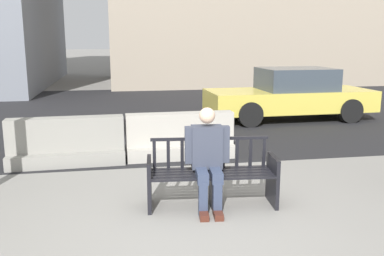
{
  "coord_description": "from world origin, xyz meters",
  "views": [
    {
      "loc": [
        -0.72,
        -4.42,
        2.17
      ],
      "look_at": [
        0.48,
        2.33,
        0.75
      ],
      "focal_mm": 40.0,
      "sensor_mm": 36.0,
      "label": 1
    }
  ],
  "objects_px": {
    "jersey_barrier_left": "(67,145)",
    "seated_person": "(208,156)",
    "street_bench": "(212,176)",
    "car_taxi_near": "(291,95)",
    "jersey_barrier_centre": "(180,139)"
  },
  "relations": [
    {
      "from": "street_bench",
      "to": "jersey_barrier_left",
      "type": "height_order",
      "value": "street_bench"
    },
    {
      "from": "street_bench",
      "to": "car_taxi_near",
      "type": "height_order",
      "value": "car_taxi_near"
    },
    {
      "from": "jersey_barrier_centre",
      "to": "jersey_barrier_left",
      "type": "relative_size",
      "value": 0.99
    },
    {
      "from": "jersey_barrier_left",
      "to": "street_bench",
      "type": "bearing_deg",
      "value": -47.93
    },
    {
      "from": "seated_person",
      "to": "jersey_barrier_left",
      "type": "distance_m",
      "value": 3.15
    },
    {
      "from": "seated_person",
      "to": "jersey_barrier_centre",
      "type": "height_order",
      "value": "seated_person"
    },
    {
      "from": "jersey_barrier_centre",
      "to": "jersey_barrier_left",
      "type": "xyz_separation_m",
      "value": [
        -2.05,
        -0.12,
        0.0
      ]
    },
    {
      "from": "jersey_barrier_left",
      "to": "seated_person",
      "type": "bearing_deg",
      "value": -49.46
    },
    {
      "from": "street_bench",
      "to": "jersey_barrier_centre",
      "type": "relative_size",
      "value": 0.86
    },
    {
      "from": "street_bench",
      "to": "seated_person",
      "type": "height_order",
      "value": "seated_person"
    },
    {
      "from": "car_taxi_near",
      "to": "seated_person",
      "type": "bearing_deg",
      "value": -121.65
    },
    {
      "from": "seated_person",
      "to": "jersey_barrier_centre",
      "type": "xyz_separation_m",
      "value": [
        0.01,
        2.5,
        -0.35
      ]
    },
    {
      "from": "seated_person",
      "to": "jersey_barrier_left",
      "type": "relative_size",
      "value": 0.65
    },
    {
      "from": "car_taxi_near",
      "to": "street_bench",
      "type": "bearing_deg",
      "value": -121.39
    },
    {
      "from": "street_bench",
      "to": "jersey_barrier_left",
      "type": "distance_m",
      "value": 3.14
    }
  ]
}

